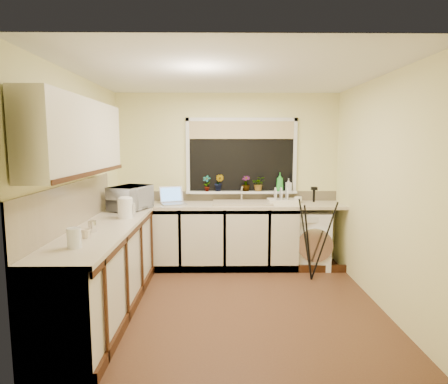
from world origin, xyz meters
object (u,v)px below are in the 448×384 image
glass_jug (74,238)px  washing_machine (310,238)px  steel_jar (92,226)px  cup_left (86,234)px  cup_back (298,200)px  soap_bottle_clear (288,185)px  plant_b (219,183)px  tripod (313,234)px  plant_d (259,184)px  dish_rack (282,201)px  plant_c (246,183)px  soap_bottle_green (280,182)px  microwave (130,198)px  kettle (125,208)px  plant_a (207,183)px  laptop (173,199)px

glass_jug → washing_machine: bearing=42.1°
steel_jar → cup_left: size_ratio=1.23×
cup_back → cup_left: 3.05m
steel_jar → soap_bottle_clear: size_ratio=0.58×
steel_jar → plant_b: size_ratio=0.43×
tripod → plant_d: (-0.61, 0.76, 0.56)m
plant_b → washing_machine: bearing=-8.8°
dish_rack → plant_c: size_ratio=1.80×
glass_jug → cup_back: size_ratio=1.44×
plant_b → soap_bottle_green: 0.88m
dish_rack → cup_left: bearing=-137.7°
soap_bottle_clear → microwave: bearing=-162.6°
plant_c → cup_back: (0.73, -0.15, -0.22)m
soap_bottle_clear → cup_back: (0.12, -0.15, -0.20)m
microwave → cup_back: 2.31m
microwave → soap_bottle_green: (2.01, 0.66, 0.13)m
glass_jug → steel_jar: (-0.03, 0.55, -0.03)m
plant_c → kettle: bearing=-139.9°
tripod → glass_jug: 2.92m
tripod → soap_bottle_green: size_ratio=4.49×
plant_a → soap_bottle_green: (1.06, 0.02, 0.02)m
microwave → steel_jar: bearing=-164.1°
soap_bottle_green → cup_back: size_ratio=2.35×
soap_bottle_green → kettle: bearing=-148.0°
steel_jar → plant_b: (1.21, 1.89, 0.22)m
kettle → steel_jar: 0.70m
tripod → soap_bottle_green: 1.01m
kettle → microwave: bearing=97.1°
plant_d → cup_back: bearing=-14.5°
steel_jar → microwave: bearing=86.2°
plant_b → plant_d: plant_b is taller
washing_machine → glass_jug: size_ratio=4.84×
cup_back → plant_a: bearing=174.5°
glass_jug → steel_jar: 0.55m
plant_a → cup_back: plant_a is taller
washing_machine → kettle: 2.63m
soap_bottle_green → cup_back: soap_bottle_green is taller
tripod → microwave: bearing=-177.8°
glass_jug → steel_jar: size_ratio=1.52×
glass_jug → soap_bottle_green: soap_bottle_green is taller
plant_d → cup_back: plant_d is taller
plant_a → soap_bottle_clear: size_ratio=1.25×
cup_back → laptop: bearing=-177.9°
laptop → soap_bottle_green: (1.53, 0.21, 0.22)m
microwave → plant_a: 1.15m
glass_jug → soap_bottle_clear: 3.28m
washing_machine → steel_jar: steel_jar is taller
steel_jar → plant_c: 2.49m
tripod → plant_b: 1.52m
cup_back → plant_c: bearing=168.7°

